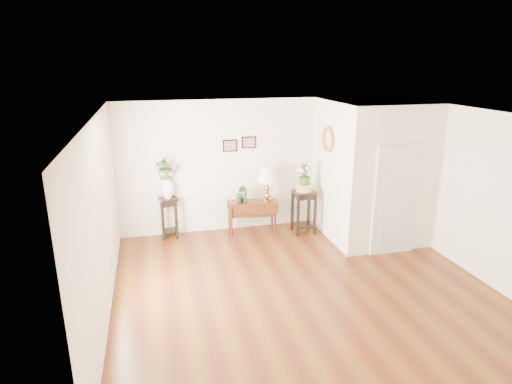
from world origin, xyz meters
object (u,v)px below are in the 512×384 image
object	(u,v)px
plant_stand_a	(169,218)
table_lamp	(267,185)
plant_stand_b	(303,212)
console_table	(252,217)

from	to	relation	value
plant_stand_a	table_lamp	bearing A→B (deg)	-5.51
table_lamp	plant_stand_b	xyz separation A→B (m)	(0.75, -0.21, -0.60)
table_lamp	plant_stand_a	xyz separation A→B (m)	(-2.05, 0.20, -0.63)
console_table	table_lamp	xyz separation A→B (m)	(0.32, 0.00, 0.70)
console_table	plant_stand_a	distance (m)	1.73
table_lamp	plant_stand_a	bearing A→B (deg)	174.49
table_lamp	plant_stand_b	size ratio (longest dim) A/B	0.79
console_table	plant_stand_a	world-z (taller)	plant_stand_a
plant_stand_b	console_table	bearing A→B (deg)	169.17
table_lamp	plant_stand_b	distance (m)	0.98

